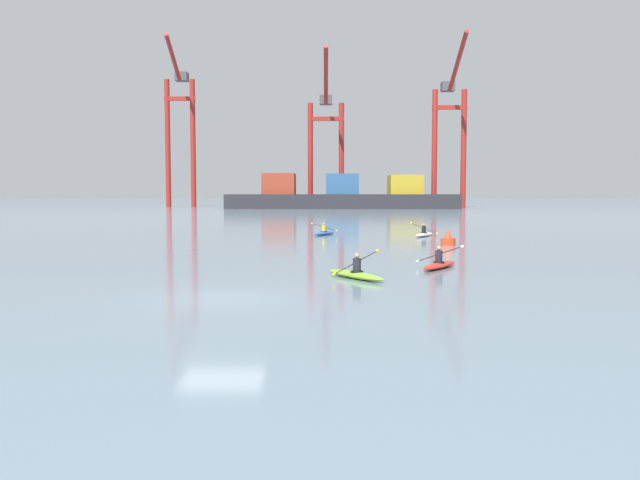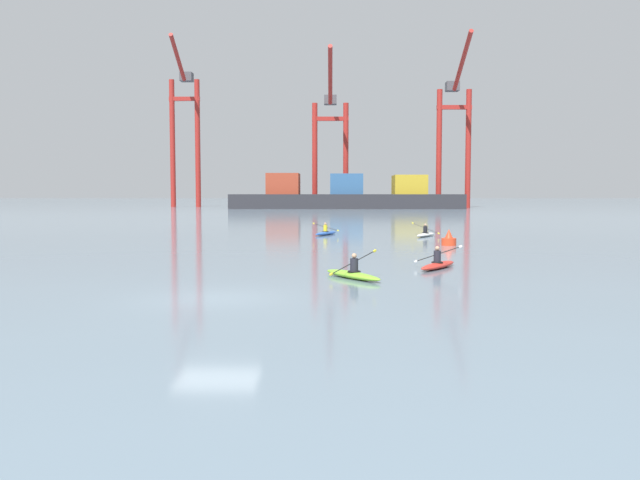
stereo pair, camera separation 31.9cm
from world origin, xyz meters
TOP-DOWN VIEW (x-y plane):
  - ground_plane at (0.00, 0.00)m, footprint 800.00×800.00m
  - container_barge at (6.39, 118.25)m, footprint 47.71×11.87m
  - gantry_crane_west at (-30.30, 132.39)m, footprint 7.02×16.35m
  - gantry_crane_west_mid at (3.14, 127.51)m, footprint 8.12×21.35m
  - gantry_crane_east_mid at (29.87, 123.83)m, footprint 7.51×20.66m
  - channel_buoy at (10.60, 20.46)m, footprint 0.90×0.90m
  - kayak_lime at (4.26, 4.75)m, footprint 2.34×3.19m
  - kayak_blue at (3.03, 30.44)m, footprint 2.05×3.34m
  - kayak_white at (10.39, 28.82)m, footprint 2.07×3.30m
  - kayak_red at (7.96, 8.10)m, footprint 2.24×3.24m

SIDE VIEW (x-z plane):
  - ground_plane at x=0.00m, z-range 0.00..0.00m
  - kayak_lime at x=4.26m, z-range -0.36..0.71m
  - kayak_blue at x=3.03m, z-range -0.30..0.65m
  - kayak_white at x=10.39m, z-range -0.35..0.69m
  - kayak_red at x=7.96m, z-range -0.35..0.70m
  - channel_buoy at x=10.60m, z-range -0.14..0.86m
  - container_barge at x=6.39m, z-range -1.12..6.17m
  - gantry_crane_west_mid at x=3.14m, z-range 0.23..32.49m
  - gantry_crane_east_mid at x=29.87m, z-range 0.36..34.65m
  - gantry_crane_west at x=-30.30m, z-range 0.56..37.32m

